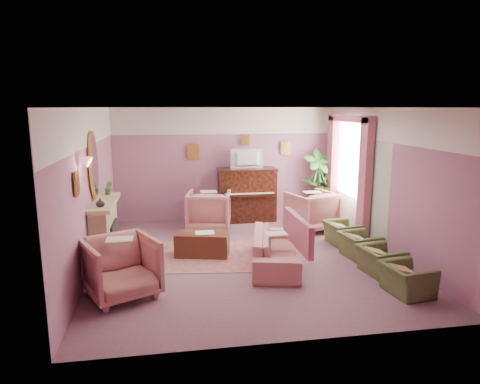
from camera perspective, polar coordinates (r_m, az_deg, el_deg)
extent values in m
cube|color=#74515B|center=(8.20, 0.83, -8.75)|extent=(5.50, 6.00, 0.01)
cube|color=white|center=(7.71, 0.89, 11.21)|extent=(5.50, 6.00, 0.01)
cube|color=slate|center=(10.76, -2.00, 3.74)|extent=(5.50, 0.02, 2.80)
cube|color=slate|center=(4.99, 7.06, -5.20)|extent=(5.50, 0.02, 2.80)
cube|color=slate|center=(7.83, -19.35, 0.27)|extent=(0.02, 6.00, 2.80)
cube|color=slate|center=(8.75, 18.88, 1.39)|extent=(0.02, 6.00, 2.80)
cube|color=silver|center=(10.67, -2.03, 9.47)|extent=(5.50, 0.01, 0.65)
cube|color=#AEB9A7|center=(9.94, 15.18, 0.83)|extent=(0.01, 3.00, 2.15)
cube|color=tan|center=(8.19, -17.62, -5.27)|extent=(0.30, 1.40, 1.10)
cube|color=black|center=(8.22, -16.87, -6.26)|extent=(0.18, 0.72, 0.68)
cube|color=orange|center=(8.27, -16.52, -7.45)|extent=(0.06, 0.54, 0.10)
cube|color=tan|center=(8.05, -17.65, -1.38)|extent=(0.40, 1.55, 0.07)
cube|color=tan|center=(8.33, -16.02, -8.80)|extent=(0.55, 1.50, 0.02)
ellipsoid|color=#B18A3C|center=(7.96, -18.94, 3.38)|extent=(0.04, 0.72, 1.20)
ellipsoid|color=white|center=(7.95, -18.76, 3.39)|extent=(0.01, 0.60, 1.06)
cone|color=#F67C6E|center=(6.90, -19.77, 3.71)|extent=(0.20, 0.20, 0.16)
cube|color=black|center=(10.65, 0.92, -0.42)|extent=(1.40, 0.60, 1.30)
cube|color=black|center=(10.30, 1.27, -0.43)|extent=(1.30, 0.12, 0.06)
cube|color=white|center=(10.30, 1.27, -0.21)|extent=(1.20, 0.08, 0.02)
cube|color=black|center=(10.54, 0.93, 3.09)|extent=(1.45, 0.65, 0.04)
imported|color=black|center=(10.45, 0.99, 4.63)|extent=(0.80, 0.12, 0.48)
cube|color=#B18A3C|center=(10.61, -6.29, 5.31)|extent=(0.30, 0.03, 0.38)
cube|color=#B18A3C|center=(10.99, 6.09, 5.83)|extent=(0.26, 0.03, 0.34)
cube|color=#B18A3C|center=(10.74, 0.67, 6.95)|extent=(0.22, 0.03, 0.26)
cube|color=#B18A3C|center=(6.61, -20.91, 1.05)|extent=(0.03, 0.28, 0.36)
cube|color=beige|center=(10.06, 14.59, 4.58)|extent=(0.03, 1.40, 1.80)
cube|color=#9E4A5E|center=(9.26, 16.31, 1.44)|extent=(0.16, 0.34, 2.60)
cube|color=#9E4A5E|center=(10.92, 12.15, 3.07)|extent=(0.16, 0.34, 2.60)
cube|color=#9E4A5E|center=(9.97, 14.41, 9.49)|extent=(0.16, 2.20, 0.16)
imported|color=#307829|center=(8.55, -17.15, 0.53)|extent=(0.16, 0.16, 0.28)
imported|color=silver|center=(7.54, -18.15, -1.38)|extent=(0.16, 0.16, 0.16)
cube|color=#985B57|center=(8.32, -4.06, -8.44)|extent=(2.69, 2.08, 0.01)
cube|color=#472416|center=(8.28, -5.05, -6.96)|extent=(1.09, 0.72, 0.45)
cube|color=white|center=(8.21, -4.73, -5.42)|extent=(0.35, 0.28, 0.01)
imported|color=tan|center=(7.77, 4.81, -6.75)|extent=(0.68, 2.03, 0.82)
cube|color=#9E4A5E|center=(7.81, 7.69, -5.25)|extent=(0.10, 1.54, 0.57)
imported|color=tan|center=(9.95, -4.18, -2.16)|extent=(0.97, 0.97, 1.01)
imported|color=tan|center=(10.00, 9.54, -2.22)|extent=(0.97, 0.97, 1.01)
imported|color=tan|center=(6.70, -15.58, -9.29)|extent=(0.97, 0.97, 1.01)
imported|color=#4A582E|center=(7.07, 21.34, -10.20)|extent=(0.51, 0.72, 0.63)
imported|color=#4A582E|center=(7.74, 18.24, -8.13)|extent=(0.51, 0.72, 0.63)
imported|color=#4A582E|center=(8.43, 15.67, -6.38)|extent=(0.51, 0.72, 0.63)
imported|color=#4A582E|center=(9.15, 13.51, -4.89)|extent=(0.51, 0.72, 0.63)
cylinder|color=beige|center=(11.12, 10.63, -1.70)|extent=(0.52, 0.52, 0.70)
imported|color=#307829|center=(11.02, 10.73, 0.93)|extent=(0.30, 0.30, 0.34)
imported|color=#307829|center=(10.97, 11.49, 0.70)|extent=(0.16, 0.16, 0.28)
cylinder|color=brown|center=(11.13, 10.15, -2.63)|extent=(0.34, 0.34, 0.34)
imported|color=#307829|center=(10.95, 10.31, 1.89)|extent=(0.76, 0.76, 1.44)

